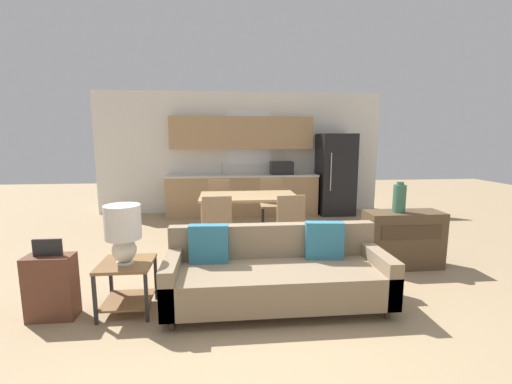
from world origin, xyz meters
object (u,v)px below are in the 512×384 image
object	(u,v)px
dining_chair_far_right	(272,201)
couch	(276,273)
dining_chair_near_right	(288,223)
suitcase	(51,287)
refrigerator	(335,174)
side_table	(127,278)
dining_chair_far_left	(219,203)
dining_chair_near_left	(217,224)
table_lamp	(123,229)
dining_table	(248,199)
credenza	(403,239)
vase	(399,198)

from	to	relation	value
dining_chair_far_right	couch	bearing A→B (deg)	-94.02
dining_chair_near_right	suitcase	distance (m)	2.92
refrigerator	couch	xyz separation A→B (m)	(-1.97, -4.10, -0.57)
side_table	dining_chair_far_left	xyz separation A→B (m)	(0.86, 2.97, 0.17)
dining_chair_far_right	dining_chair_near_right	size ratio (longest dim) A/B	1.00
side_table	dining_chair_near_left	size ratio (longest dim) A/B	0.55
table_lamp	dining_table	bearing A→B (deg)	58.46
refrigerator	side_table	bearing A→B (deg)	-129.96
couch	credenza	size ratio (longest dim) A/B	2.22
side_table	vase	xyz separation A→B (m)	(3.21, 0.85, 0.59)
couch	side_table	distance (m)	1.48
dining_table	dining_chair_far_left	size ratio (longest dim) A/B	1.69
dining_table	table_lamp	size ratio (longest dim) A/B	2.73
side_table	dining_chair_near_left	distance (m)	1.64
refrigerator	dining_chair_near_left	xyz separation A→B (m)	(-2.59, -2.73, -0.38)
side_table	dining_chair_near_right	distance (m)	2.31
dining_chair_far_right	dining_chair_near_left	world-z (taller)	same
refrigerator	dining_chair_far_left	distance (m)	2.85
dining_chair_far_right	dining_chair_near_left	xyz separation A→B (m)	(-1.00, -1.65, 0.00)
couch	refrigerator	bearing A→B (deg)	64.34
dining_table	dining_chair_far_left	bearing A→B (deg)	121.79
credenza	dining_chair_far_left	world-z (taller)	dining_chair_far_left
credenza	vase	distance (m)	0.56
dining_table	side_table	world-z (taller)	dining_table
suitcase	table_lamp	bearing A→B (deg)	3.56
dining_chair_near_left	credenza	bearing A→B (deg)	166.10
side_table	dining_chair_far_right	bearing A→B (deg)	58.47
couch	vase	xyz separation A→B (m)	(1.73, 0.84, 0.60)
dining_chair_near_left	vase	bearing A→B (deg)	165.25
dining_chair_far_left	suitcase	xyz separation A→B (m)	(-1.54, -3.04, -0.19)
refrigerator	suitcase	distance (m)	5.90
vase	suitcase	distance (m)	4.04
dining_table	dining_chair_near_right	xyz separation A→B (m)	(0.51, -0.82, -0.20)
dining_chair_far_left	credenza	bearing A→B (deg)	-35.34
dining_table	suitcase	world-z (taller)	same
dining_chair_far_right	suitcase	bearing A→B (deg)	-126.03
side_table	credenza	size ratio (longest dim) A/B	0.51
credenza	suitcase	world-z (taller)	suitcase
suitcase	dining_table	bearing A→B (deg)	47.96
credenza	dining_chair_far_right	xyz separation A→B (m)	(-1.44, 2.16, 0.14)
refrigerator	couch	size ratio (longest dim) A/B	0.81
refrigerator	dining_table	world-z (taller)	refrigerator
vase	couch	bearing A→B (deg)	-154.08
table_lamp	suitcase	bearing A→B (deg)	-176.44
dining_chair_near_right	refrigerator	bearing A→B (deg)	-125.34
credenza	dining_chair_near_right	distance (m)	1.53
credenza	vase	bearing A→B (deg)	-169.78
vase	dining_chair_far_right	xyz separation A→B (m)	(-1.35, 2.18, -0.42)
suitcase	couch	bearing A→B (deg)	2.23
vase	dining_chair_far_left	xyz separation A→B (m)	(-2.34, 2.12, -0.42)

